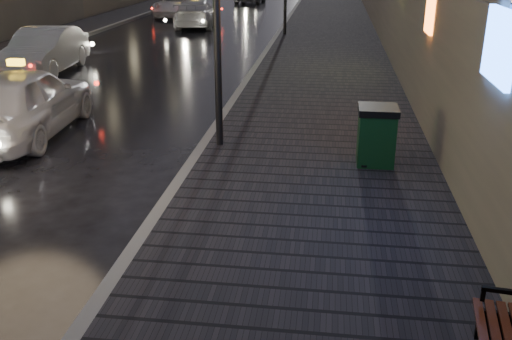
% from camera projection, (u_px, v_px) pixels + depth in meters
% --- Properties ---
extents(sidewalk, '(4.60, 58.00, 0.15)m').
position_uv_depth(sidewalk, '(329.00, 40.00, 25.37)').
color(sidewalk, black).
rests_on(sidewalk, ground).
extents(curb, '(0.20, 58.00, 0.15)m').
position_uv_depth(curb, '(275.00, 39.00, 25.66)').
color(curb, slate).
rests_on(curb, ground).
extents(sidewalk_far, '(2.40, 58.00, 0.15)m').
position_uv_depth(sidewalk_far, '(60.00, 35.00, 26.89)').
color(sidewalk_far, black).
rests_on(sidewalk_far, ground).
extents(curb_far, '(0.20, 58.00, 0.15)m').
position_uv_depth(curb_far, '(87.00, 35.00, 26.74)').
color(curb_far, slate).
rests_on(curb_far, ground).
extents(trash_bin, '(0.72, 0.72, 1.09)m').
position_uv_depth(trash_bin, '(376.00, 135.00, 10.51)').
color(trash_bin, black).
rests_on(trash_bin, sidewalk).
extents(taxi_near, '(2.17, 4.74, 1.58)m').
position_uv_depth(taxi_near, '(22.00, 101.00, 12.46)').
color(taxi_near, silver).
rests_on(taxi_near, ground).
extents(car_left_mid, '(1.91, 4.56, 1.47)m').
position_uv_depth(car_left_mid, '(45.00, 51.00, 18.83)').
color(car_left_mid, '#9D9DA5').
rests_on(car_left_mid, ground).
extents(taxi_mid, '(2.56, 5.05, 1.40)m').
position_uv_depth(taxi_mid, '(196.00, 13.00, 29.78)').
color(taxi_mid, '#B8B9BF').
rests_on(taxi_mid, ground).
extents(taxi_far, '(2.44, 5.02, 1.38)m').
position_uv_depth(taxi_far, '(179.00, 5.00, 34.33)').
color(taxi_far, white).
rests_on(taxi_far, ground).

